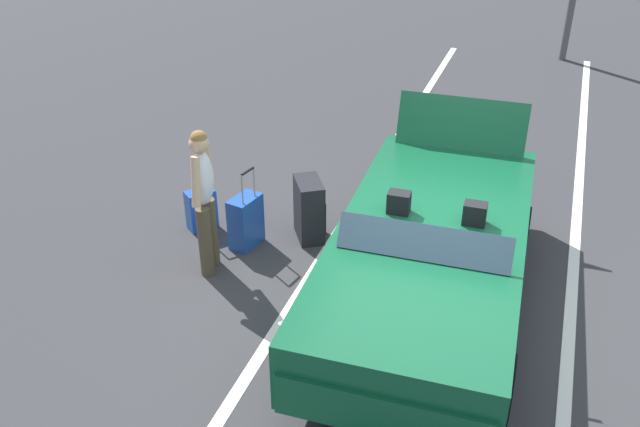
% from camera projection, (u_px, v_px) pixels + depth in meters
% --- Properties ---
extents(ground_plane, '(80.00, 80.00, 0.00)m').
position_uv_depth(ground_plane, '(424.00, 306.00, 7.07)').
color(ground_plane, '#333335').
extents(lot_line_near, '(18.00, 0.12, 0.01)m').
position_uv_depth(lot_line_near, '(307.00, 282.00, 7.45)').
color(lot_line_near, silver).
rests_on(lot_line_near, ground_plane).
extents(lot_line_mid, '(18.00, 0.12, 0.01)m').
position_uv_depth(lot_line_mid, '(569.00, 337.00, 6.67)').
color(lot_line_mid, silver).
rests_on(lot_line_mid, ground_plane).
extents(convertible_car, '(4.21, 1.95, 1.53)m').
position_uv_depth(convertible_car, '(425.00, 269.00, 6.61)').
color(convertible_car, '#0F4C2D').
rests_on(convertible_car, ground_plane).
extents(suitcase_large_black, '(0.56, 0.49, 0.74)m').
position_uv_depth(suitcase_large_black, '(309.00, 210.00, 8.06)').
color(suitcase_large_black, black).
rests_on(suitcase_large_black, ground_plane).
extents(suitcase_medium_bright, '(0.44, 0.32, 0.99)m').
position_uv_depth(suitcase_medium_bright, '(246.00, 221.00, 7.93)').
color(suitcase_medium_bright, '#1E479E').
rests_on(suitcase_medium_bright, ground_plane).
extents(suitcase_small_carryon, '(0.39, 0.37, 0.84)m').
position_uv_depth(suitcase_small_carryon, '(201.00, 209.00, 8.29)').
color(suitcase_small_carryon, '#1E479E').
rests_on(suitcase_small_carryon, ground_plane).
extents(traveler_person, '(0.61, 0.27, 1.65)m').
position_uv_depth(traveler_person, '(204.00, 195.00, 7.20)').
color(traveler_person, '#4C3F2D').
rests_on(traveler_person, ground_plane).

